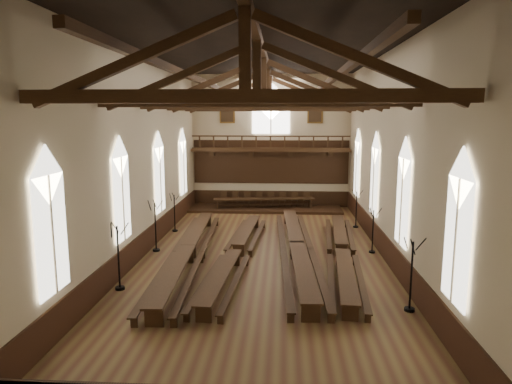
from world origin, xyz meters
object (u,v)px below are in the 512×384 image
refectory_row_a (188,249)px  candelabrum_right_near (411,289)px  refectory_row_d (343,250)px  dais (264,209)px  candelabrum_right_far (356,216)px  candelabrum_left_near (119,269)px  refectory_row_b (237,251)px  refectory_row_c (297,246)px  candelabrum_left_mid (156,236)px  candelabrum_left_far (175,220)px  candelabrum_right_mid (372,239)px  high_table (264,200)px

refectory_row_a → candelabrum_right_near: candelabrum_right_near is taller
refectory_row_d → dais: bearing=110.1°
candelabrum_right_far → candelabrum_left_near: bearing=-135.0°
refectory_row_b → candelabrum_left_near: candelabrum_left_near is taller
refectory_row_c → candelabrum_left_mid: bearing=174.7°
refectory_row_d → dais: size_ratio=1.24×
refectory_row_d → candelabrum_left_far: bearing=151.7°
refectory_row_b → candelabrum_right_near: 8.60m
refectory_row_a → refectory_row_b: (2.35, 0.08, -0.06)m
dais → candelabrum_left_mid: candelabrum_left_mid is taller
candelabrum_left_near → refectory_row_d: bearing=24.7°
refectory_row_a → candelabrum_right_far: 11.66m
dais → candelabrum_left_mid: 11.95m
refectory_row_c → dais: (-2.10, 11.44, -0.50)m
candelabrum_left_far → candelabrum_right_mid: candelabrum_left_far is taller
refectory_row_c → candelabrum_left_near: 8.58m
refectory_row_d → candelabrum_left_near: bearing=-155.3°
refectory_row_a → refectory_row_c: 5.31m
candelabrum_left_mid → candelabrum_right_near: candelabrum_right_near is taller
refectory_row_b → refectory_row_d: refectory_row_d is taller
candelabrum_left_near → candelabrum_right_mid: candelabrum_left_near is taller
candelabrum_right_far → refectory_row_d: bearing=-104.0°
refectory_row_a → dais: 12.64m
candelabrum_left_near → candelabrum_right_near: bearing=-7.1°
dais → candelabrum_right_far: (5.98, -4.98, 0.63)m
dais → candelabrum_right_far: candelabrum_right_far is taller
refectory_row_a → candelabrum_left_mid: size_ratio=5.49×
candelabrum_left_mid → candelabrum_right_far: candelabrum_left_mid is taller
refectory_row_d → candelabrum_left_mid: (-9.42, 0.96, 0.30)m
candelabrum_right_near → candelabrum_right_far: 12.46m
refectory_row_d → candelabrum_right_near: size_ratio=5.21×
refectory_row_a → high_table: size_ratio=1.97×
candelabrum_left_near → candelabrum_right_mid: 12.48m
refectory_row_c → candelabrum_right_far: (3.88, 6.46, 0.13)m
candelabrum_right_mid → candelabrum_left_near: bearing=-152.8°
dais → refectory_row_c: bearing=-79.6°
high_table → candelabrum_left_near: bearing=-107.7°
refectory_row_a → candelabrum_right_far: size_ratio=6.21×
dais → candelabrum_right_near: candelabrum_right_near is taller
candelabrum_left_near → candelabrum_right_mid: bearing=27.2°
refectory_row_d → candelabrum_right_near: 5.96m
refectory_row_d → candelabrum_left_near: size_ratio=5.08×
candelabrum_left_near → candelabrum_right_near: candelabrum_left_near is taller
refectory_row_a → refectory_row_d: 7.47m
refectory_row_c → candelabrum_right_mid: (3.88, 1.08, 0.12)m
refectory_row_b → candelabrum_left_mid: candelabrum_left_mid is taller
refectory_row_b → candelabrum_left_mid: (-4.32, 1.38, 0.30)m
refectory_row_a → refectory_row_b: size_ratio=1.05×
refectory_row_d → candelabrum_right_far: size_ratio=5.91×
refectory_row_d → candelabrum_left_mid: bearing=174.2°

